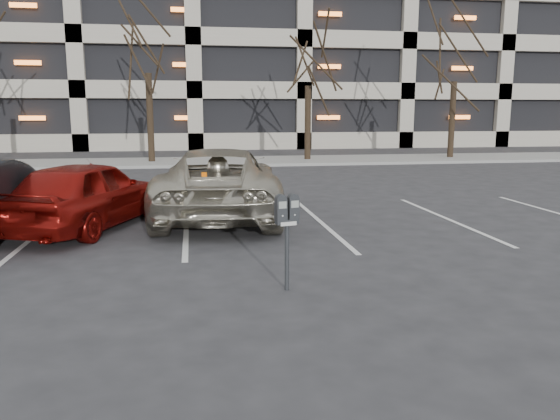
{
  "coord_description": "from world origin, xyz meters",
  "views": [
    {
      "loc": [
        -1.24,
        -8.59,
        2.33
      ],
      "look_at": [
        -0.02,
        -1.02,
        0.92
      ],
      "focal_mm": 35.0,
      "sensor_mm": 36.0,
      "label": 1
    }
  ],
  "objects_px": {
    "tree_d": "(457,32)",
    "suv_silver": "(219,182)",
    "tree_b": "(146,15)",
    "car_red": "(87,194)",
    "tree_c": "(309,38)",
    "parking_meter": "(287,219)"
  },
  "relations": [
    {
      "from": "tree_b",
      "to": "suv_silver",
      "type": "bearing_deg",
      "value": -79.52
    },
    {
      "from": "tree_c",
      "to": "suv_silver",
      "type": "xyz_separation_m",
      "value": [
        -4.67,
        -12.58,
        -4.72
      ]
    },
    {
      "from": "tree_d",
      "to": "suv_silver",
      "type": "height_order",
      "value": "tree_d"
    },
    {
      "from": "tree_d",
      "to": "car_red",
      "type": "height_order",
      "value": "tree_d"
    },
    {
      "from": "tree_b",
      "to": "car_red",
      "type": "height_order",
      "value": "tree_b"
    },
    {
      "from": "tree_c",
      "to": "parking_meter",
      "type": "bearing_deg",
      "value": -102.83
    },
    {
      "from": "suv_silver",
      "to": "car_red",
      "type": "height_order",
      "value": "suv_silver"
    },
    {
      "from": "tree_c",
      "to": "car_red",
      "type": "xyz_separation_m",
      "value": [
        -7.32,
        -13.45,
        -4.79
      ]
    },
    {
      "from": "tree_b",
      "to": "tree_d",
      "type": "xyz_separation_m",
      "value": [
        14.0,
        0.0,
        -0.39
      ]
    },
    {
      "from": "tree_c",
      "to": "tree_d",
      "type": "xyz_separation_m",
      "value": [
        7.0,
        0.0,
        0.38
      ]
    },
    {
      "from": "tree_b",
      "to": "car_red",
      "type": "relative_size",
      "value": 2.12
    },
    {
      "from": "tree_b",
      "to": "tree_d",
      "type": "distance_m",
      "value": 14.01
    },
    {
      "from": "tree_d",
      "to": "suv_silver",
      "type": "xyz_separation_m",
      "value": [
        -11.67,
        -12.58,
        -5.11
      ]
    },
    {
      "from": "tree_c",
      "to": "parking_meter",
      "type": "distance_m",
      "value": 18.83
    },
    {
      "from": "tree_b",
      "to": "tree_d",
      "type": "bearing_deg",
      "value": 0.0
    },
    {
      "from": "tree_b",
      "to": "parking_meter",
      "type": "distance_m",
      "value": 18.83
    },
    {
      "from": "tree_c",
      "to": "tree_d",
      "type": "distance_m",
      "value": 7.01
    },
    {
      "from": "parking_meter",
      "to": "car_red",
      "type": "distance_m",
      "value": 5.46
    },
    {
      "from": "tree_d",
      "to": "car_red",
      "type": "relative_size",
      "value": 1.99
    },
    {
      "from": "tree_d",
      "to": "tree_c",
      "type": "bearing_deg",
      "value": 180.0
    },
    {
      "from": "tree_c",
      "to": "parking_meter",
      "type": "xyz_separation_m",
      "value": [
        -4.06,
        -17.82,
        -4.52
      ]
    },
    {
      "from": "tree_c",
      "to": "tree_b",
      "type": "bearing_deg",
      "value": 180.0
    }
  ]
}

